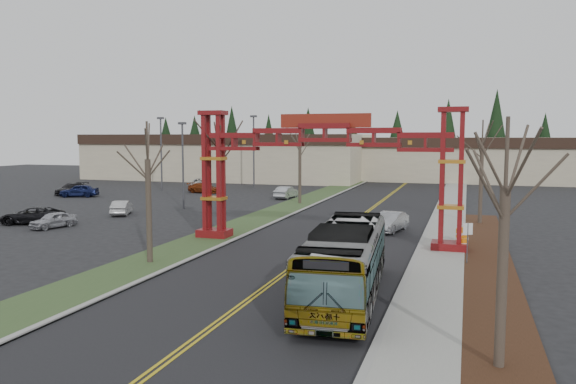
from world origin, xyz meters
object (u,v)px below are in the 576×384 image
at_px(retail_building_west, 232,156).
at_px(light_pole_mid, 161,148).
at_px(gateway_arch, 325,154).
at_px(light_pole_near, 183,159).
at_px(bare_tree_right_far, 482,146).
at_px(transit_bus, 346,262).
at_px(parked_car_near_c, 32,215).
at_px(parked_car_mid_a, 204,188).
at_px(parked_car_far_c, 71,189).
at_px(barrel_south, 463,246).
at_px(bare_tree_right_near, 506,189).
at_px(retail_building_east, 474,159).
at_px(parked_car_near_b, 122,208).
at_px(bare_tree_median_far, 300,146).
at_px(silver_sedan, 390,222).
at_px(parked_car_near_a, 53,220).
at_px(barrel_mid, 460,236).
at_px(parked_car_far_a, 286,192).
at_px(parked_car_far_b, 199,183).
at_px(light_pole_far, 254,146).
at_px(bare_tree_median_near, 148,160).
at_px(barrel_north, 464,236).
at_px(street_sign, 468,235).
at_px(bare_tree_median_mid, 219,150).
at_px(parked_car_mid_b, 79,191).

relative_size(retail_building_west, light_pole_mid, 4.75).
bearing_deg(gateway_arch, light_pole_near, 142.48).
bearing_deg(bare_tree_right_far, transit_bus, -104.08).
bearing_deg(light_pole_near, parked_car_near_c, -119.95).
bearing_deg(parked_car_mid_a, light_pole_mid, 87.05).
distance_m(parked_car_far_c, barrel_south, 51.31).
bearing_deg(retail_building_west, bare_tree_right_near, -60.93).
xyz_separation_m(retail_building_east, bare_tree_right_near, (0.00, -79.96, 2.06)).
bearing_deg(parked_car_near_b, transit_bus, 118.24).
bearing_deg(bare_tree_median_far, silver_sedan, -52.32).
relative_size(silver_sedan, bare_tree_right_far, 0.53).
relative_size(parked_car_near_a, barrel_mid, 3.52).
distance_m(retail_building_west, parked_car_far_a, 34.19).
distance_m(parked_car_far_b, light_pole_far, 9.42).
bearing_deg(bare_tree_median_near, light_pole_far, 104.01).
distance_m(parked_car_far_a, light_pole_mid, 19.80).
relative_size(transit_bus, light_pole_far, 1.18).
bearing_deg(light_pole_far, barrel_south, -52.78).
height_order(light_pole_far, barrel_north, light_pole_far).
relative_size(transit_bus, parked_car_far_b, 2.61).
distance_m(parked_car_near_b, parked_car_far_c, 21.36).
bearing_deg(transit_bus, light_pole_near, 125.32).
height_order(street_sign, barrel_north, street_sign).
xyz_separation_m(parked_car_near_c, parked_car_mid_a, (2.12, 27.37, -0.06)).
xyz_separation_m(parked_car_near_b, bare_tree_median_mid, (13.12, -7.22, 5.54)).
height_order(gateway_arch, bare_tree_median_far, gateway_arch).
xyz_separation_m(parked_car_mid_a, barrel_north, (31.66, -25.78, -0.08)).
xyz_separation_m(bare_tree_median_near, bare_tree_right_far, (18.00, 20.62, 0.53)).
xyz_separation_m(parked_car_near_a, bare_tree_median_mid, (13.82, 0.90, 5.56)).
bearing_deg(retail_building_east, retail_building_west, -168.69).
distance_m(retail_building_west, bare_tree_right_far, 57.93).
distance_m(light_pole_mid, light_pole_far, 12.52).
distance_m(bare_tree_median_near, light_pole_mid, 44.10).
distance_m(bare_tree_right_near, barrel_mid, 21.40).
xyz_separation_m(parked_car_far_b, street_sign, (36.08, -38.96, 1.06)).
bearing_deg(light_pole_mid, parked_car_mid_b, -117.06).
height_order(gateway_arch, street_sign, gateway_arch).
relative_size(gateway_arch, bare_tree_right_far, 2.15).
distance_m(gateway_arch, parked_car_near_b, 23.24).
height_order(light_pole_near, barrel_north, light_pole_near).
bearing_deg(silver_sedan, gateway_arch, -106.99).
height_order(parked_car_near_c, barrel_north, parked_car_near_c).
relative_size(bare_tree_median_far, barrel_north, 7.43).
bearing_deg(silver_sedan, parked_car_near_a, -153.99).
bearing_deg(silver_sedan, light_pole_mid, 156.65).
relative_size(bare_tree_median_mid, barrel_south, 9.56).
bearing_deg(bare_tree_median_near, barrel_mid, 34.10).
bearing_deg(parked_car_far_a, barrel_north, 134.60).
distance_m(transit_bus, parked_car_near_a, 28.44).
bearing_deg(parked_car_mid_a, silver_sedan, -122.04).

